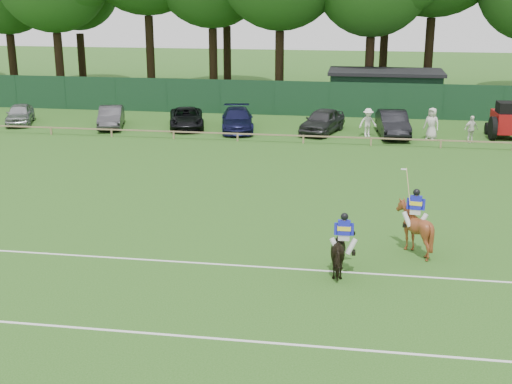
% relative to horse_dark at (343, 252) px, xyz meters
% --- Properties ---
extents(ground, '(160.00, 160.00, 0.00)m').
position_rel_horse_dark_xyz_m(ground, '(-4.02, 1.11, -0.75)').
color(ground, '#1E4C14').
rests_on(ground, ground).
extents(horse_dark, '(0.89, 1.81, 1.50)m').
position_rel_horse_dark_xyz_m(horse_dark, '(0.00, 0.00, 0.00)').
color(horse_dark, black).
rests_on(horse_dark, ground).
extents(horse_chestnut, '(1.66, 1.82, 1.80)m').
position_rel_horse_dark_xyz_m(horse_chestnut, '(2.39, 2.29, 0.15)').
color(horse_chestnut, brown).
rests_on(horse_chestnut, ground).
extents(sedan_silver, '(2.83, 4.29, 1.36)m').
position_rel_horse_dark_xyz_m(sedan_silver, '(-22.63, 22.11, -0.07)').
color(sedan_silver, '#9A9B9F').
rests_on(sedan_silver, ground).
extents(sedan_grey, '(2.57, 4.49, 1.40)m').
position_rel_horse_dark_xyz_m(sedan_grey, '(-16.07, 21.89, -0.05)').
color(sedan_grey, '#302F32').
rests_on(sedan_grey, ground).
extents(suv_black, '(3.34, 5.12, 1.31)m').
position_rel_horse_dark_xyz_m(suv_black, '(-11.08, 22.53, -0.09)').
color(suv_black, black).
rests_on(suv_black, ground).
extents(sedan_navy, '(2.94, 5.22, 1.43)m').
position_rel_horse_dark_xyz_m(sedan_navy, '(-7.60, 22.19, -0.04)').
color(sedan_navy, '#111337').
rests_on(sedan_navy, ground).
extents(hatch_grey, '(3.07, 4.85, 1.54)m').
position_rel_horse_dark_xyz_m(hatch_grey, '(-2.10, 22.32, 0.02)').
color(hatch_grey, '#303032').
rests_on(hatch_grey, ground).
extents(estate_black, '(2.19, 4.94, 1.58)m').
position_rel_horse_dark_xyz_m(estate_black, '(2.31, 22.03, 0.04)').
color(estate_black, black).
rests_on(estate_black, ground).
extents(spectator_left, '(1.31, 1.04, 1.77)m').
position_rel_horse_dark_xyz_m(spectator_left, '(0.77, 21.65, 0.14)').
color(spectator_left, white).
rests_on(spectator_left, ground).
extents(spectator_mid, '(1.02, 0.80, 1.62)m').
position_rel_horse_dark_xyz_m(spectator_mid, '(6.88, 20.94, 0.06)').
color(spectator_mid, white).
rests_on(spectator_mid, ground).
extents(spectator_right, '(1.14, 1.01, 1.96)m').
position_rel_horse_dark_xyz_m(spectator_right, '(4.61, 21.39, 0.23)').
color(spectator_right, silver).
rests_on(spectator_right, ground).
extents(rider_dark, '(0.94, 0.39, 1.41)m').
position_rel_horse_dark_xyz_m(rider_dark, '(0.00, -0.01, 0.69)').
color(rider_dark, silver).
rests_on(rider_dark, ground).
extents(rider_chestnut, '(0.93, 0.64, 2.05)m').
position_rel_horse_dark_xyz_m(rider_chestnut, '(2.39, 2.28, 0.94)').
color(rider_chestnut, silver).
rests_on(rider_chestnut, ground).
extents(pitch_lines, '(60.00, 5.10, 0.01)m').
position_rel_horse_dark_xyz_m(pitch_lines, '(-4.02, -2.39, -0.74)').
color(pitch_lines, silver).
rests_on(pitch_lines, ground).
extents(pitch_rail, '(62.10, 0.10, 0.50)m').
position_rel_horse_dark_xyz_m(pitch_rail, '(-4.02, 19.11, -0.30)').
color(pitch_rail, '#997F5B').
rests_on(pitch_rail, ground).
extents(perimeter_fence, '(92.08, 0.08, 2.50)m').
position_rel_horse_dark_xyz_m(perimeter_fence, '(-4.02, 28.11, 0.50)').
color(perimeter_fence, '#14351E').
rests_on(perimeter_fence, ground).
extents(utility_shed, '(8.40, 4.40, 3.04)m').
position_rel_horse_dark_xyz_m(utility_shed, '(1.98, 31.11, 0.79)').
color(utility_shed, '#14331E').
rests_on(utility_shed, ground).
extents(tree_row, '(96.00, 12.00, 21.00)m').
position_rel_horse_dark_xyz_m(tree_row, '(-2.02, 36.11, -0.75)').
color(tree_row, '#26561C').
rests_on(tree_row, ground).
extents(tractor, '(1.98, 2.81, 2.29)m').
position_rel_horse_dark_xyz_m(tractor, '(9.08, 22.46, 0.33)').
color(tractor, '#9E0E10').
rests_on(tractor, ground).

